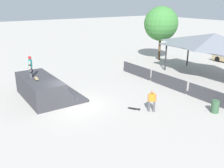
{
  "coord_description": "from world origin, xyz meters",
  "views": [
    {
      "loc": [
        15.17,
        -6.79,
        7.13
      ],
      "look_at": [
        -0.16,
        3.47,
        0.91
      ],
      "focal_mm": 40.0,
      "sensor_mm": 36.0,
      "label": 1
    }
  ],
  "objects_px": {
    "skateboard_on_deck": "(37,79)",
    "skateboard_on_ground": "(134,109)",
    "skater_on_deck": "(30,65)",
    "bystander_walking": "(152,100)",
    "tree_beside_pavilion": "(161,24)",
    "trash_bin": "(215,107)"
  },
  "relations": [
    {
      "from": "skateboard_on_deck",
      "to": "skateboard_on_ground",
      "type": "relative_size",
      "value": 1.07
    },
    {
      "from": "skateboard_on_deck",
      "to": "skater_on_deck",
      "type": "bearing_deg",
      "value": -161.05
    },
    {
      "from": "skater_on_deck",
      "to": "bystander_walking",
      "type": "relative_size",
      "value": 1.06
    },
    {
      "from": "skater_on_deck",
      "to": "tree_beside_pavilion",
      "type": "distance_m",
      "value": 17.73
    },
    {
      "from": "bystander_walking",
      "to": "tree_beside_pavilion",
      "type": "distance_m",
      "value": 16.19
    },
    {
      "from": "skateboard_on_deck",
      "to": "tree_beside_pavilion",
      "type": "distance_m",
      "value": 17.89
    },
    {
      "from": "skateboard_on_deck",
      "to": "skateboard_on_ground",
      "type": "bearing_deg",
      "value": 51.14
    },
    {
      "from": "bystander_walking",
      "to": "skater_on_deck",
      "type": "bearing_deg",
      "value": -7.38
    },
    {
      "from": "skateboard_on_deck",
      "to": "tree_beside_pavilion",
      "type": "bearing_deg",
      "value": 113.93
    },
    {
      "from": "bystander_walking",
      "to": "tree_beside_pavilion",
      "type": "height_order",
      "value": "tree_beside_pavilion"
    },
    {
      "from": "skater_on_deck",
      "to": "skateboard_on_ground",
      "type": "relative_size",
      "value": 1.97
    },
    {
      "from": "skateboard_on_ground",
      "to": "trash_bin",
      "type": "relative_size",
      "value": 0.96
    },
    {
      "from": "skateboard_on_ground",
      "to": "skateboard_on_deck",
      "type": "bearing_deg",
      "value": -171.27
    },
    {
      "from": "skateboard_on_ground",
      "to": "trash_bin",
      "type": "height_order",
      "value": "trash_bin"
    },
    {
      "from": "skateboard_on_deck",
      "to": "trash_bin",
      "type": "relative_size",
      "value": 1.03
    },
    {
      "from": "skateboard_on_deck",
      "to": "skateboard_on_ground",
      "type": "height_order",
      "value": "skateboard_on_deck"
    },
    {
      "from": "bystander_walking",
      "to": "skateboard_on_ground",
      "type": "distance_m",
      "value": 1.4
    },
    {
      "from": "skateboard_on_ground",
      "to": "trash_bin",
      "type": "xyz_separation_m",
      "value": [
        3.35,
        4.15,
        0.37
      ]
    },
    {
      "from": "bystander_walking",
      "to": "trash_bin",
      "type": "distance_m",
      "value": 4.22
    },
    {
      "from": "trash_bin",
      "to": "skateboard_on_deck",
      "type": "bearing_deg",
      "value": -133.44
    },
    {
      "from": "skateboard_on_deck",
      "to": "tree_beside_pavilion",
      "type": "xyz_separation_m",
      "value": [
        -4.87,
        17.0,
        2.71
      ]
    },
    {
      "from": "bystander_walking",
      "to": "tree_beside_pavilion",
      "type": "relative_size",
      "value": 0.23
    }
  ]
}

